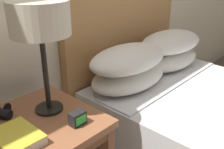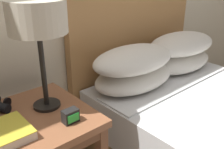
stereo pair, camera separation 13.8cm
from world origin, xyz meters
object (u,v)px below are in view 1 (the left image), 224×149
at_px(table_lamp, 40,22).
at_px(nightstand, 38,139).
at_px(alarm_clock, 78,118).
at_px(book_on_nightstand, 16,138).
at_px(bed, 218,127).

bearing_deg(table_lamp, nightstand, -158.50).
bearing_deg(alarm_clock, book_on_nightstand, 161.53).
bearing_deg(book_on_nightstand, bed, -19.26).
xyz_separation_m(nightstand, bed, (0.99, -0.46, -0.22)).
bearing_deg(nightstand, alarm_clock, -52.46).
height_order(nightstand, alarm_clock, alarm_clock).
bearing_deg(nightstand, bed, -24.94).
height_order(nightstand, bed, bed).
relative_size(table_lamp, book_on_nightstand, 2.52).
bearing_deg(bed, table_lamp, 150.51).
height_order(nightstand, table_lamp, table_lamp).
distance_m(bed, table_lamp, 1.26).
height_order(bed, book_on_nightstand, bed).
bearing_deg(alarm_clock, nightstand, 127.54).
bearing_deg(bed, nightstand, 155.06).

